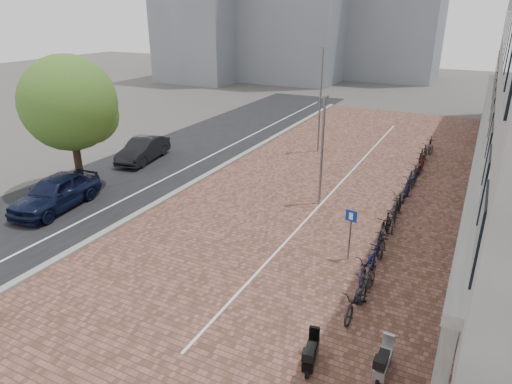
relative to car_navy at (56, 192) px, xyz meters
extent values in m
plane|color=#474442|center=(9.14, -2.60, -0.83)|extent=(140.00, 140.00, 0.00)
cube|color=brown|center=(11.14, 9.40, -0.82)|extent=(14.50, 42.00, 0.04)
cube|color=black|center=(0.14, 9.40, -0.83)|extent=(8.00, 50.00, 0.03)
cube|color=gray|center=(4.04, 9.40, -0.76)|extent=(0.35, 42.00, 0.14)
cube|color=white|center=(2.14, 9.40, -0.81)|extent=(0.12, 44.00, 0.00)
cube|color=white|center=(11.34, 9.40, -0.80)|extent=(0.10, 30.00, 0.00)
cube|color=black|center=(18.74, 13.40, 0.87)|extent=(0.15, 38.00, 3.20)
cube|color=#ADADA7|center=(18.54, 13.40, 2.62)|extent=(1.60, 38.00, 0.30)
cube|color=#ADADA7|center=(17.94, -4.60, 0.87)|extent=(0.35, 0.35, 3.40)
cube|color=#ADADA7|center=(17.94, 1.40, 0.87)|extent=(0.35, 0.35, 3.40)
cube|color=#ADADA7|center=(17.94, 7.40, 0.87)|extent=(0.35, 0.35, 3.40)
cube|color=#ADADA7|center=(17.94, 13.40, 0.87)|extent=(0.35, 0.35, 3.40)
cube|color=#ADADA7|center=(17.94, 19.40, 0.87)|extent=(0.35, 0.35, 3.40)
cube|color=#ADADA7|center=(17.94, 25.40, 0.87)|extent=(0.35, 0.35, 3.40)
cube|color=#ADADA7|center=(17.94, 31.40, 0.87)|extent=(0.35, 0.35, 3.40)
cube|color=gray|center=(-16.86, 39.40, 9.17)|extent=(10.00, 10.00, 20.00)
imported|color=black|center=(0.00, 0.00, 0.00)|extent=(2.56, 5.09, 1.67)
imported|color=black|center=(-1.16, 7.80, -0.10)|extent=(2.28, 4.68, 1.48)
cylinder|color=slate|center=(14.05, 1.60, 0.14)|extent=(0.07, 0.07, 1.95)
cube|color=navy|center=(14.05, 1.57, 1.07)|extent=(0.44, 0.13, 0.44)
cylinder|color=slate|center=(11.20, 6.31, 1.82)|extent=(0.12, 0.12, 5.32)
cylinder|color=slate|center=(8.13, 14.69, 2.59)|extent=(0.12, 0.12, 6.84)
cylinder|color=#382619|center=(-1.03, 2.49, 0.71)|extent=(0.40, 0.40, 3.09)
sphere|color=#3D6221|center=(-1.03, 2.49, 3.80)|extent=(4.85, 4.85, 4.85)
sphere|color=#3D6221|center=(-0.48, 3.15, 3.14)|extent=(3.09, 3.09, 3.09)
imported|color=black|center=(15.23, -1.60, -0.31)|extent=(0.83, 2.02, 1.04)
imported|color=#222228|center=(15.21, -0.45, -0.31)|extent=(0.74, 1.80, 1.05)
imported|color=#15153A|center=(15.02, 0.70, -0.31)|extent=(0.74, 1.99, 1.04)
imported|color=#121833|center=(15.06, 1.85, -0.31)|extent=(0.61, 1.78, 1.05)
imported|color=black|center=(15.06, 3.00, -0.31)|extent=(1.07, 2.07, 1.04)
imported|color=black|center=(14.89, 4.15, -0.31)|extent=(0.60, 1.78, 1.05)
imported|color=black|center=(15.03, 5.30, -0.31)|extent=(1.01, 2.06, 1.04)
imported|color=black|center=(14.99, 6.45, -0.31)|extent=(0.50, 1.75, 1.05)
imported|color=#595551|center=(14.83, 7.60, -0.31)|extent=(0.84, 2.02, 1.04)
imported|color=#16153A|center=(14.99, 8.75, -0.31)|extent=(0.54, 1.76, 1.05)
imported|color=black|center=(15.01, 9.90, -0.31)|extent=(0.79, 2.00, 1.04)
imported|color=#141B39|center=(14.92, 11.05, -0.31)|extent=(0.79, 1.81, 1.05)
imported|color=black|center=(15.03, 12.20, -0.31)|extent=(0.74, 1.99, 1.04)
imported|color=#531616|center=(15.02, 13.35, -0.31)|extent=(0.64, 1.78, 1.05)
imported|color=black|center=(14.96, 14.50, -0.31)|extent=(0.71, 1.98, 1.04)
imported|color=black|center=(14.83, 15.65, -0.31)|extent=(0.72, 1.80, 1.05)
imported|color=#514E4A|center=(15.01, 16.80, -0.31)|extent=(0.99, 2.06, 1.04)
imported|color=black|center=(14.95, 17.95, -0.31)|extent=(0.56, 1.77, 1.05)
camera|label=1|loc=(17.78, -13.67, 8.24)|focal=31.77mm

